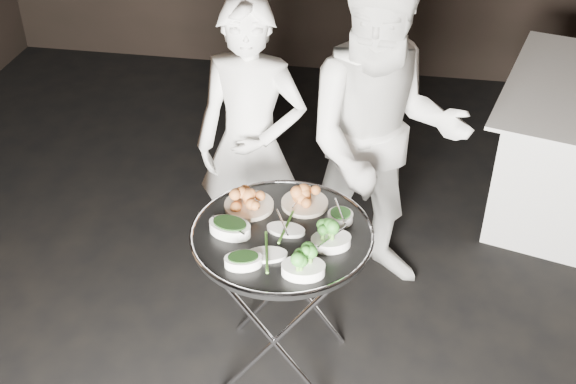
% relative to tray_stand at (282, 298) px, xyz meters
% --- Properties ---
extents(tray_stand, '(0.56, 0.48, 0.83)m').
position_rel_tray_stand_xyz_m(tray_stand, '(0.00, 0.00, 0.00)').
color(tray_stand, silver).
rests_on(tray_stand, floor).
extents(serving_tray, '(0.79, 0.79, 0.04)m').
position_rel_tray_stand_xyz_m(serving_tray, '(-0.00, -0.00, 0.37)').
color(serving_tray, black).
rests_on(serving_tray, tray_stand).
extents(potato_plate_a, '(0.22, 0.22, 0.08)m').
position_rel_tray_stand_xyz_m(potato_plate_a, '(-0.18, 0.15, 0.42)').
color(potato_plate_a, beige).
rests_on(potato_plate_a, serving_tray).
extents(potato_plate_b, '(0.21, 0.21, 0.08)m').
position_rel_tray_stand_xyz_m(potato_plate_b, '(0.06, 0.21, 0.41)').
color(potato_plate_b, beige).
rests_on(potato_plate_b, serving_tray).
extents(greens_bowl, '(0.11, 0.11, 0.06)m').
position_rel_tray_stand_xyz_m(greens_bowl, '(0.23, 0.12, 0.41)').
color(greens_bowl, white).
rests_on(greens_bowl, serving_tray).
extents(asparagus_plate_a, '(0.18, 0.11, 0.03)m').
position_rel_tray_stand_xyz_m(asparagus_plate_a, '(0.01, 0.01, 0.40)').
color(asparagus_plate_a, white).
rests_on(asparagus_plate_a, serving_tray).
extents(asparagus_plate_b, '(0.19, 0.13, 0.03)m').
position_rel_tray_stand_xyz_m(asparagus_plate_b, '(-0.03, -0.16, 0.40)').
color(asparagus_plate_b, white).
rests_on(asparagus_plate_b, serving_tray).
extents(spinach_bowl_a, '(0.21, 0.16, 0.08)m').
position_rel_tray_stand_xyz_m(spinach_bowl_a, '(-0.22, -0.04, 0.42)').
color(spinach_bowl_a, white).
rests_on(spinach_bowl_a, serving_tray).
extents(spinach_bowl_b, '(0.17, 0.14, 0.06)m').
position_rel_tray_stand_xyz_m(spinach_bowl_b, '(-0.12, -0.23, 0.41)').
color(spinach_bowl_b, white).
rests_on(spinach_bowl_b, serving_tray).
extents(broccoli_bowl_a, '(0.20, 0.17, 0.07)m').
position_rel_tray_stand_xyz_m(broccoli_bowl_a, '(0.21, -0.05, 0.41)').
color(broccoli_bowl_a, white).
rests_on(broccoli_bowl_a, serving_tray).
extents(broccoli_bowl_b, '(0.19, 0.15, 0.07)m').
position_rel_tray_stand_xyz_m(broccoli_bowl_b, '(0.13, -0.24, 0.41)').
color(broccoli_bowl_b, white).
rests_on(broccoli_bowl_b, serving_tray).
extents(serving_utensils, '(0.57, 0.43, 0.01)m').
position_rel_tray_stand_xyz_m(serving_utensils, '(0.02, 0.07, 0.43)').
color(serving_utensils, silver).
rests_on(serving_utensils, serving_tray).
extents(waiter_left, '(0.61, 0.42, 1.60)m').
position_rel_tray_stand_xyz_m(waiter_left, '(-0.29, 0.73, 0.33)').
color(waiter_left, white).
rests_on(waiter_left, floor).
extents(waiter_right, '(0.99, 0.84, 1.80)m').
position_rel_tray_stand_xyz_m(waiter_right, '(0.37, 0.74, 0.43)').
color(waiter_right, white).
rests_on(waiter_right, floor).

